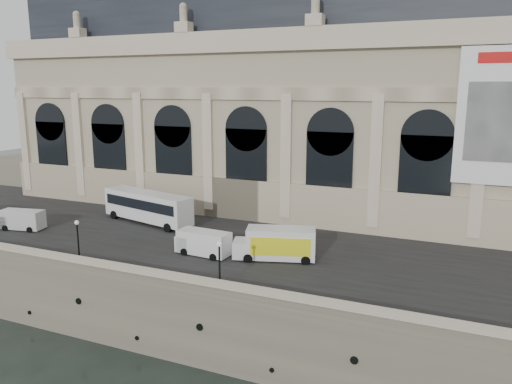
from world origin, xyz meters
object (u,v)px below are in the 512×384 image
bus_left (148,206)px  lamp_right (220,267)px  box_truck (276,244)px  van_b (20,220)px  van_c (201,243)px  lamp_left (78,241)px

bus_left → lamp_right: (17.06, -14.50, -0.04)m
box_truck → van_b: bearing=-176.0°
van_b → lamp_right: lamp_right is taller
van_c → lamp_right: size_ratio=1.33×
bus_left → box_truck: bus_left is taller
van_b → lamp_left: (13.67, -5.59, 0.81)m
van_b → bus_left: bearing=34.5°
lamp_left → lamp_right: (15.00, -0.91, 0.08)m
lamp_right → van_b: bearing=167.2°
van_c → lamp_left: 11.20m
van_b → lamp_left: bearing=-22.3°
van_b → van_c: size_ratio=0.97×
bus_left → box_truck: size_ratio=1.62×
van_b → box_truck: (30.07, 2.11, 0.38)m
bus_left → van_c: (11.39, -7.45, -0.87)m
van_c → lamp_right: bearing=-51.2°
box_truck → lamp_left: lamp_left is taller
van_c → lamp_left: (-9.34, -6.14, 0.74)m
van_c → box_truck: bearing=12.5°
bus_left → lamp_right: 22.39m
van_b → box_truck: size_ratio=0.67×
lamp_left → lamp_right: bearing=-3.5°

